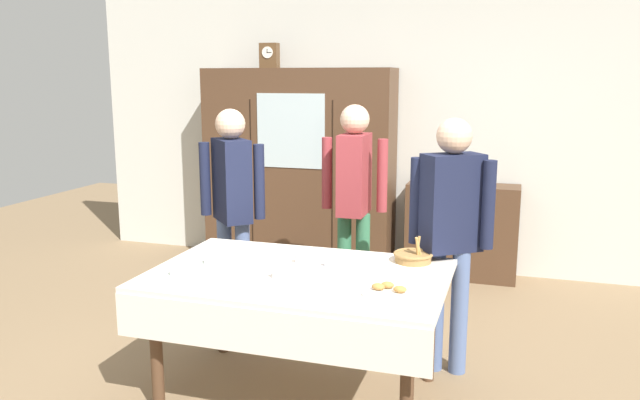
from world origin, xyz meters
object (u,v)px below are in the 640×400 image
object	(u,v)px
spoon_center	(222,256)
person_by_cabinet	(354,189)
mantel_clock	(269,56)
tea_cup_mid_left	(177,272)
spoon_near_right	(428,273)
dining_table	(297,290)
tea_cup_far_right	(331,264)
tea_cup_center	(301,260)
tea_cup_far_left	(279,274)
person_near_right_end	(232,196)
pastry_plate	(388,291)
wall_cabinet	(299,169)
bread_basket	(413,256)
person_behind_table_left	(451,221)
book_stack	(464,181)
spoon_mid_left	(225,281)
bookshelf_low	(462,231)
tea_cup_back_edge	(210,260)

from	to	relation	value
spoon_center	person_by_cabinet	world-z (taller)	person_by_cabinet
mantel_clock	tea_cup_mid_left	size ratio (longest dim) A/B	1.85
tea_cup_mid_left	spoon_near_right	size ratio (longest dim) A/B	1.09
dining_table	spoon_center	xyz separation A→B (m)	(-0.57, 0.19, 0.10)
tea_cup_far_right	tea_cup_center	xyz separation A→B (m)	(-0.20, 0.02, 0.00)
tea_cup_far_left	tea_cup_center	bearing A→B (deg)	85.50
person_near_right_end	pastry_plate	bearing A→B (deg)	-38.28
wall_cabinet	tea_cup_far_right	bearing A→B (deg)	-66.48
tea_cup_far_left	spoon_near_right	bearing A→B (deg)	24.06
pastry_plate	spoon_center	distance (m)	1.19
tea_cup_far_left	person_near_right_end	bearing A→B (deg)	126.32
tea_cup_center	bread_basket	xyz separation A→B (m)	(0.64, 0.25, 0.01)
mantel_clock	person_near_right_end	distance (m)	2.00
pastry_plate	person_near_right_end	distance (m)	1.81
tea_cup_far_right	person_behind_table_left	distance (m)	0.81
tea_cup_center	person_by_cabinet	size ratio (longest dim) A/B	0.08
book_stack	wall_cabinet	bearing A→B (deg)	-178.19
dining_table	person_near_right_end	world-z (taller)	person_near_right_end
wall_cabinet	pastry_plate	bearing A→B (deg)	-62.08
tea_cup_mid_left	spoon_mid_left	xyz separation A→B (m)	(0.30, 0.01, -0.02)
book_stack	spoon_center	size ratio (longest dim) A/B	1.92
dining_table	spoon_near_right	xyz separation A→B (m)	(0.71, 0.23, 0.10)
bookshelf_low	spoon_center	distance (m)	2.78
wall_cabinet	spoon_mid_left	world-z (taller)	wall_cabinet
tea_cup_center	person_behind_table_left	world-z (taller)	person_behind_table_left
dining_table	tea_cup_mid_left	xyz separation A→B (m)	(-0.63, -0.25, 0.12)
bread_basket	person_near_right_end	xyz separation A→B (m)	(-1.44, 0.50, 0.20)
bread_basket	spoon_center	xyz separation A→B (m)	(-1.17, -0.24, -0.03)
tea_cup_mid_left	person_behind_table_left	xyz separation A→B (m)	(1.43, 0.87, 0.20)
person_by_cabinet	person_near_right_end	bearing A→B (deg)	-150.90
bread_basket	spoon_near_right	distance (m)	0.24
bookshelf_low	tea_cup_far_left	size ratio (longest dim) A/B	7.89
tea_cup_far_right	person_by_cabinet	world-z (taller)	person_by_cabinet
tea_cup_far_right	book_stack	bearing A→B (deg)	77.46
wall_cabinet	tea_cup_far_right	xyz separation A→B (m)	(1.05, -2.42, -0.19)
tea_cup_back_edge	person_by_cabinet	world-z (taller)	person_by_cabinet
tea_cup_far_right	tea_cup_mid_left	size ratio (longest dim) A/B	1.00
person_by_cabinet	bookshelf_low	bearing A→B (deg)	59.72
bookshelf_low	pastry_plate	size ratio (longest dim) A/B	3.66
bookshelf_low	spoon_near_right	bearing A→B (deg)	-89.78
spoon_center	person_near_right_end	size ratio (longest dim) A/B	0.07
wall_cabinet	bookshelf_low	distance (m)	1.69
mantel_clock	bookshelf_low	xyz separation A→B (m)	(1.90, 0.05, -1.63)
bread_basket	spoon_mid_left	world-z (taller)	bread_basket
wall_cabinet	tea_cup_back_edge	size ratio (longest dim) A/B	15.05
wall_cabinet	tea_cup_center	xyz separation A→B (m)	(0.86, -2.40, -0.19)
dining_table	person_behind_table_left	distance (m)	1.06
bookshelf_low	tea_cup_far_left	distance (m)	2.89
spoon_mid_left	person_by_cabinet	bearing A→B (deg)	79.30
spoon_center	tea_cup_far_left	bearing A→B (deg)	-32.19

